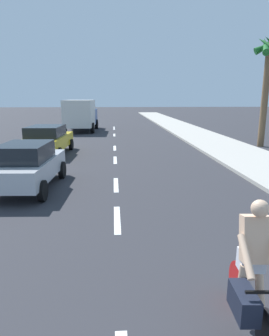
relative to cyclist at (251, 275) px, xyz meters
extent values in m
plane|color=#2D2D33|center=(-1.66, 15.16, -0.83)|extent=(160.00, 160.00, 0.00)
cube|color=#B2ADA3|center=(5.04, 17.16, -0.76)|extent=(3.60, 80.00, 0.14)
cube|color=white|center=(-1.66, 3.90, -0.83)|extent=(0.16, 1.80, 0.01)
cube|color=white|center=(-1.66, 7.03, -0.83)|extent=(0.16, 1.80, 0.01)
cube|color=white|center=(-1.66, 11.39, -0.83)|extent=(0.16, 1.80, 0.01)
cube|color=white|center=(-1.66, 15.03, -0.83)|extent=(0.16, 1.80, 0.01)
cube|color=white|center=(-1.66, 21.60, -0.83)|extent=(0.16, 1.80, 0.01)
cube|color=white|center=(-1.66, 26.71, -0.83)|extent=(0.16, 1.80, 0.01)
cube|color=white|center=(-1.66, 28.04, -0.83)|extent=(0.16, 1.80, 0.01)
cylinder|color=red|center=(0.09, 0.55, -0.50)|extent=(0.09, 0.66, 0.66)
cube|color=black|center=(0.05, 0.03, -0.32)|extent=(0.10, 0.95, 0.04)
cylinder|color=black|center=(0.06, 0.24, -0.08)|extent=(0.03, 0.03, 0.48)
cube|color=beige|center=(0.06, 0.11, 0.45)|extent=(0.36, 0.34, 0.63)
sphere|color=beige|center=(0.05, 0.05, 0.88)|extent=(0.22, 0.22, 0.22)
cube|color=white|center=(0.06, 0.16, 0.12)|extent=(0.33, 0.24, 0.28)
cube|color=black|center=(-0.19, -0.24, -0.20)|extent=(0.27, 0.53, 0.32)
cylinder|color=beige|center=(0.18, 0.10, -0.20)|extent=(0.13, 0.32, 0.62)
cylinder|color=beige|center=(-0.06, 0.12, -0.20)|extent=(0.12, 0.21, 0.63)
cylinder|color=beige|center=(-0.16, -0.14, 0.35)|extent=(0.12, 0.49, 0.41)
cube|color=#B7BABF|center=(-4.61, 6.84, -0.14)|extent=(1.87, 4.01, 0.64)
cube|color=black|center=(-4.62, 6.65, 0.46)|extent=(1.56, 2.12, 0.56)
cylinder|color=black|center=(-5.36, 8.22, -0.51)|extent=(0.22, 0.65, 0.64)
cylinder|color=black|center=(-3.71, 8.13, -0.51)|extent=(0.22, 0.65, 0.64)
cylinder|color=black|center=(-3.86, 5.46, -0.51)|extent=(0.22, 0.65, 0.64)
cube|color=gold|center=(-5.27, 13.12, -0.14)|extent=(2.16, 4.61, 0.64)
cube|color=black|center=(-5.28, 12.90, 0.46)|extent=(1.80, 2.44, 0.56)
cylinder|color=black|center=(-6.12, 14.71, -0.51)|extent=(0.22, 0.65, 0.64)
cylinder|color=black|center=(-4.23, 14.59, -0.51)|extent=(0.22, 0.65, 0.64)
cylinder|color=black|center=(-6.30, 11.65, -0.51)|extent=(0.22, 0.65, 0.64)
cylinder|color=black|center=(-4.41, 11.53, -0.51)|extent=(0.22, 0.65, 0.64)
cube|color=#23478C|center=(-4.59, 27.19, 0.37)|extent=(2.48, 2.43, 1.40)
cube|color=silver|center=(-4.70, 24.20, 0.82)|extent=(2.55, 4.24, 2.30)
cylinder|color=black|center=(-5.80, 27.10, -0.38)|extent=(0.31, 0.91, 0.90)
cylinder|color=black|center=(-3.40, 27.02, -0.38)|extent=(0.31, 0.91, 0.90)
cylinder|color=black|center=(-5.94, 23.21, -0.38)|extent=(0.31, 0.91, 0.90)
cylinder|color=black|center=(-3.54, 23.12, -0.38)|extent=(0.31, 0.91, 0.90)
cylinder|color=brown|center=(7.56, 15.06, 2.27)|extent=(0.40, 0.40, 6.20)
cone|color=#195B23|center=(7.59, 15.31, 5.22)|extent=(1.68, 0.66, 1.11)
cone|color=#195B23|center=(7.33, 15.17, 5.22)|extent=(1.03, 1.71, 1.53)
cone|color=#195B23|center=(7.35, 14.91, 5.22)|extent=(1.15, 1.52, 1.37)
camera|label=1|loc=(-1.72, -3.31, 2.20)|focal=32.31mm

